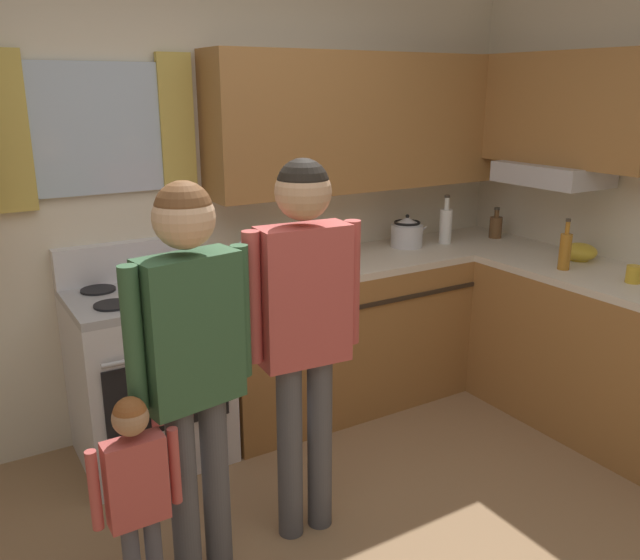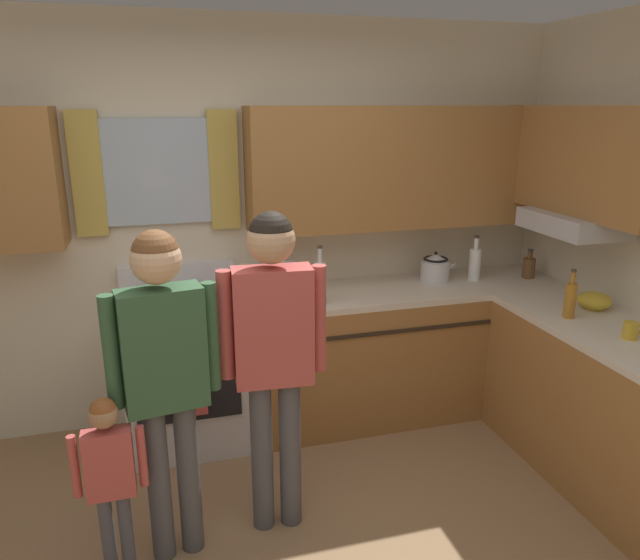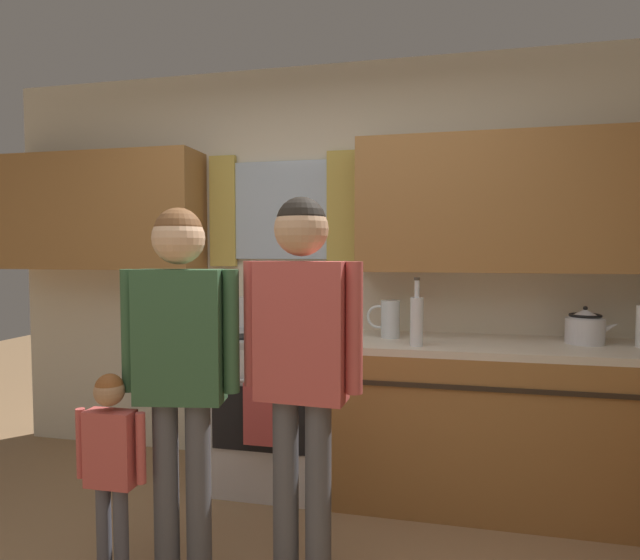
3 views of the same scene
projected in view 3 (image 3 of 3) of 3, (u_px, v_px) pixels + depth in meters
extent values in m
cube|color=beige|center=(332.00, 267.00, 3.33)|extent=(4.60, 0.10, 2.60)
cube|color=silver|center=(281.00, 210.00, 3.31)|extent=(0.62, 0.03, 0.64)
cube|color=gold|center=(223.00, 211.00, 3.39)|extent=(0.18, 0.04, 0.74)
cube|color=gold|center=(341.00, 209.00, 3.22)|extent=(0.18, 0.04, 0.74)
cube|color=#9E6B38|center=(99.00, 212.00, 3.44)|extent=(1.44, 0.32, 0.78)
cube|color=#9E6B38|center=(543.00, 203.00, 2.84)|extent=(2.09, 0.32, 0.78)
cube|color=#9E6B38|center=(536.00, 429.00, 2.77)|extent=(2.17, 0.62, 0.86)
cube|color=beige|center=(538.00, 348.00, 2.74)|extent=(2.17, 0.62, 0.04)
cube|color=#2D2319|center=(551.00, 393.00, 2.44)|extent=(2.05, 0.01, 0.02)
cube|color=silver|center=(280.00, 411.00, 3.08)|extent=(0.72, 0.62, 0.86)
cube|color=black|center=(263.00, 420.00, 2.77)|extent=(0.60, 0.01, 0.36)
cylinder|color=#ADADB2|center=(261.00, 382.00, 2.73)|extent=(0.60, 0.02, 0.02)
cube|color=#ADADB2|center=(280.00, 338.00, 3.05)|extent=(0.72, 0.62, 0.04)
cube|color=silver|center=(291.00, 313.00, 3.31)|extent=(0.72, 0.08, 0.20)
cylinder|color=black|center=(243.00, 337.00, 2.96)|extent=(0.17, 0.17, 0.01)
cylinder|color=black|center=(303.00, 339.00, 2.88)|extent=(0.17, 0.17, 0.01)
cylinder|color=black|center=(259.00, 330.00, 3.22)|extent=(0.17, 0.17, 0.01)
cylinder|color=black|center=(314.00, 332.00, 3.15)|extent=(0.17, 0.17, 0.01)
cube|color=#CC4C4C|center=(261.00, 415.00, 2.73)|extent=(0.20, 0.02, 0.34)
cylinder|color=silver|center=(417.00, 322.00, 2.69)|extent=(0.07, 0.07, 0.26)
cylinder|color=silver|center=(417.00, 289.00, 2.68)|extent=(0.03, 0.03, 0.09)
cylinder|color=#3F382D|center=(417.00, 279.00, 2.68)|extent=(0.03, 0.03, 0.02)
cylinder|color=silver|center=(585.00, 331.00, 2.76)|extent=(0.20, 0.20, 0.14)
cone|color=silver|center=(585.00, 314.00, 2.75)|extent=(0.18, 0.18, 0.05)
sphere|color=black|center=(585.00, 308.00, 2.75)|extent=(0.02, 0.02, 0.02)
cone|color=silver|center=(611.00, 327.00, 2.73)|extent=(0.09, 0.04, 0.07)
torus|color=black|center=(585.00, 315.00, 2.75)|extent=(0.17, 0.17, 0.02)
cylinder|color=silver|center=(390.00, 319.00, 2.95)|extent=(0.11, 0.11, 0.22)
torus|color=silver|center=(378.00, 317.00, 2.97)|extent=(0.14, 0.02, 0.14)
cylinder|color=#4C4C51|center=(199.00, 494.00, 2.12)|extent=(0.10, 0.10, 0.78)
cylinder|color=#4C4C51|center=(166.00, 493.00, 2.12)|extent=(0.10, 0.10, 0.78)
cube|color=#335938|center=(180.00, 336.00, 2.08)|extent=(0.38, 0.21, 0.55)
cylinder|color=#335938|center=(231.00, 331.00, 2.07)|extent=(0.07, 0.07, 0.51)
cylinder|color=#335938|center=(129.00, 330.00, 2.09)|extent=(0.07, 0.07, 0.51)
sphere|color=#DBAD84|center=(179.00, 238.00, 2.06)|extent=(0.21, 0.21, 0.21)
sphere|color=brown|center=(179.00, 232.00, 2.06)|extent=(0.20, 0.20, 0.20)
cylinder|color=#4C4C51|center=(318.00, 497.00, 2.06)|extent=(0.11, 0.11, 0.80)
cylinder|color=#4C4C51|center=(286.00, 493.00, 2.10)|extent=(0.11, 0.11, 0.80)
cube|color=#BF4C47|center=(302.00, 331.00, 2.04)|extent=(0.38, 0.18, 0.57)
cylinder|color=#BF4C47|center=(354.00, 328.00, 1.98)|extent=(0.07, 0.07, 0.52)
cylinder|color=#BF4C47|center=(252.00, 323.00, 2.10)|extent=(0.07, 0.07, 0.52)
sphere|color=tan|center=(301.00, 229.00, 2.02)|extent=(0.22, 0.22, 0.22)
sphere|color=black|center=(301.00, 222.00, 2.02)|extent=(0.20, 0.20, 0.20)
cylinder|color=#4C4C56|center=(121.00, 540.00, 2.07)|extent=(0.06, 0.06, 0.44)
cylinder|color=#4C4C56|center=(104.00, 537.00, 2.09)|extent=(0.06, 0.06, 0.44)
cube|color=#BF4C47|center=(111.00, 449.00, 2.06)|extent=(0.20, 0.09, 0.31)
cylinder|color=#BF4C47|center=(141.00, 448.00, 2.03)|extent=(0.04, 0.04, 0.29)
cylinder|color=#BF4C47|center=(81.00, 443.00, 2.09)|extent=(0.04, 0.04, 0.29)
sphere|color=#A87A56|center=(109.00, 391.00, 2.05)|extent=(0.12, 0.12, 0.12)
sphere|color=brown|center=(109.00, 387.00, 2.04)|extent=(0.11, 0.11, 0.11)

